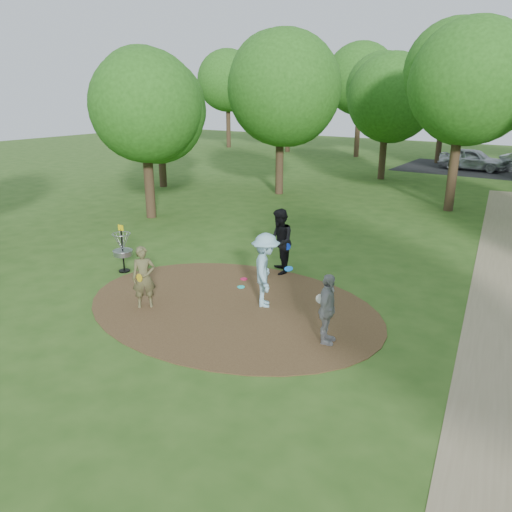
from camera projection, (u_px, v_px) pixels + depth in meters
The scene contains 13 objects.
ground at pixel (231, 306), 13.44m from camera, with size 100.00×100.00×0.00m, color #2D5119.
dirt_clearing at pixel (231, 306), 13.44m from camera, with size 8.40×8.40×0.02m, color #47301C.
footpath at pixel (507, 341), 11.58m from camera, with size 2.00×40.00×0.01m, color #8C7A5B.
parking_lot at pixel (500, 171), 36.04m from camera, with size 14.00×8.00×0.01m, color black.
player_observer_with_disc at pixel (144, 277), 13.15m from camera, with size 0.71×0.73×1.69m.
player_throwing_with_disc at pixel (266, 270), 13.18m from camera, with size 1.45×1.50×2.02m.
player_walking_with_disc at pixel (279, 242), 15.61m from camera, with size 1.24×1.27×2.07m.
player_waiting_with_disc at pixel (327, 309), 11.23m from camera, with size 0.60×1.04×1.68m.
disc_ground_cyan at pixel (241, 287), 14.69m from camera, with size 0.22×0.22×0.02m, color #1CE1DD.
disc_ground_red at pixel (244, 279), 15.32m from camera, with size 0.22×0.22×0.02m, color #E01652.
car_left at pixel (473, 159), 36.35m from camera, with size 1.86×4.63×1.58m, color #B5B6BD.
disc_golf_basket at pixel (122, 245), 15.78m from camera, with size 0.63×0.63×1.54m.
tree_ring at pixel (458, 97), 18.52m from camera, with size 37.39×45.60×9.68m.
Camera 1 is at (7.41, -9.87, 5.52)m, focal length 35.00 mm.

